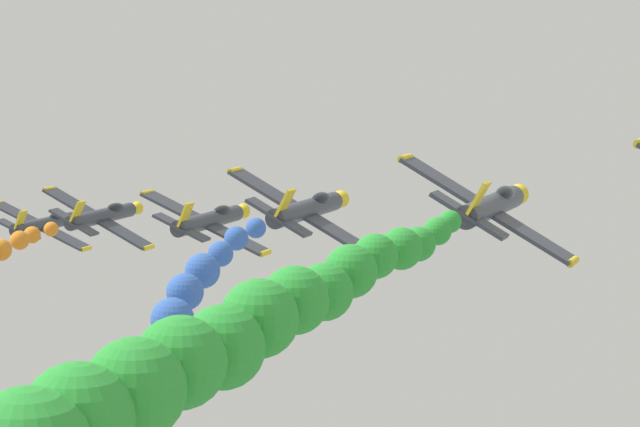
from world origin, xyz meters
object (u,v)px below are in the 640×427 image
(airplane_right_inner, at_px, (210,220))
(airplane_right_outer, at_px, (492,205))
(airplane_lead, at_px, (45,224))
(airplane_left_outer, at_px, (307,209))
(airplane_left_inner, at_px, (103,216))

(airplane_right_inner, xyz_separation_m, airplane_right_outer, (23.91, -19.87, 4.11))
(airplane_right_inner, bearing_deg, airplane_lead, 141.37)
(airplane_lead, relative_size, airplane_right_inner, 1.00)
(airplane_lead, distance_m, airplane_left_outer, 47.63)
(airplane_left_outer, bearing_deg, airplane_right_inner, 135.06)
(airplane_right_outer, bearing_deg, airplane_right_inner, 140.27)
(airplane_right_inner, bearing_deg, airplane_left_outer, -44.94)
(airplane_lead, relative_size, airplane_left_outer, 1.00)
(airplane_left_inner, distance_m, airplane_right_outer, 46.93)
(airplane_left_inner, distance_m, airplane_left_outer, 31.58)
(airplane_left_inner, distance_m, airplane_right_inner, 15.63)
(airplane_left_inner, height_order, airplane_right_inner, airplane_right_inner)
(airplane_lead, bearing_deg, airplane_left_inner, -43.02)
(airplane_left_outer, height_order, airplane_right_outer, airplane_right_outer)
(airplane_left_outer, relative_size, airplane_right_outer, 1.00)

